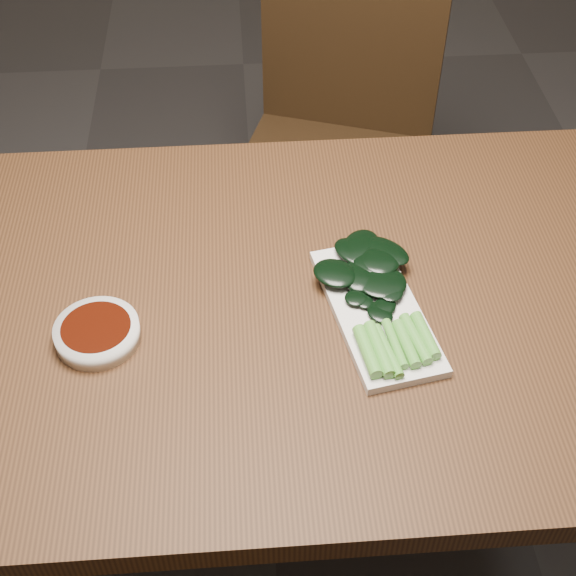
{
  "coord_description": "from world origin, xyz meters",
  "views": [
    {
      "loc": [
        -0.03,
        -0.84,
        1.62
      ],
      "look_at": [
        0.03,
        0.01,
        0.76
      ],
      "focal_mm": 50.0,
      "sensor_mm": 36.0,
      "label": 1
    }
  ],
  "objects_px": {
    "chair_far": "(337,137)",
    "sauce_bowl": "(97,333)",
    "gai_lan": "(373,284)",
    "serving_plate": "(376,311)",
    "table": "(269,329)"
  },
  "relations": [
    {
      "from": "chair_far",
      "to": "sauce_bowl",
      "type": "height_order",
      "value": "chair_far"
    },
    {
      "from": "chair_far",
      "to": "gai_lan",
      "type": "bearing_deg",
      "value": -74.47
    },
    {
      "from": "sauce_bowl",
      "to": "gai_lan",
      "type": "xyz_separation_m",
      "value": [
        0.4,
        0.06,
        0.01
      ]
    },
    {
      "from": "chair_far",
      "to": "serving_plate",
      "type": "height_order",
      "value": "chair_far"
    },
    {
      "from": "sauce_bowl",
      "to": "serving_plate",
      "type": "distance_m",
      "value": 0.4
    },
    {
      "from": "table",
      "to": "gai_lan",
      "type": "bearing_deg",
      "value": -2.76
    },
    {
      "from": "gai_lan",
      "to": "sauce_bowl",
      "type": "bearing_deg",
      "value": -171.87
    },
    {
      "from": "chair_far",
      "to": "serving_plate",
      "type": "distance_m",
      "value": 0.87
    },
    {
      "from": "gai_lan",
      "to": "chair_far",
      "type": "bearing_deg",
      "value": 86.39
    },
    {
      "from": "sauce_bowl",
      "to": "serving_plate",
      "type": "bearing_deg",
      "value": 2.93
    },
    {
      "from": "table",
      "to": "sauce_bowl",
      "type": "bearing_deg",
      "value": -165.17
    },
    {
      "from": "chair_far",
      "to": "sauce_bowl",
      "type": "xyz_separation_m",
      "value": [
        -0.45,
        -0.85,
        0.28
      ]
    },
    {
      "from": "table",
      "to": "serving_plate",
      "type": "distance_m",
      "value": 0.18
    },
    {
      "from": "chair_far",
      "to": "serving_plate",
      "type": "bearing_deg",
      "value": -74.29
    },
    {
      "from": "chair_far",
      "to": "gai_lan",
      "type": "height_order",
      "value": "chair_far"
    }
  ]
}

